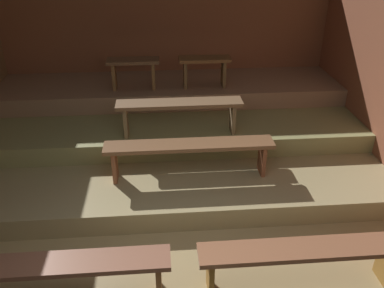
% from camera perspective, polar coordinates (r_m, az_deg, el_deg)
% --- Properties ---
extents(ground, '(6.49, 5.67, 0.08)m').
position_cam_1_polar(ground, '(5.81, -2.35, -5.49)').
color(ground, '#9D8759').
extents(wall_back, '(6.49, 0.06, 2.55)m').
position_cam_1_polar(wall_back, '(7.54, -3.47, 13.51)').
color(wall_back, '#995B3D').
rests_on(wall_back, ground).
extents(platform_lower, '(5.69, 3.52, 0.28)m').
position_cam_1_polar(platform_lower, '(6.29, -2.67, -0.74)').
color(platform_lower, tan).
rests_on(platform_lower, ground).
extents(platform_middle, '(5.69, 2.36, 0.28)m').
position_cam_1_polar(platform_middle, '(6.69, -2.94, 3.73)').
color(platform_middle, '#94935B').
rests_on(platform_middle, platform_lower).
extents(platform_upper, '(5.69, 1.29, 0.28)m').
position_cam_1_polar(platform_upper, '(7.07, -3.16, 7.54)').
color(platform_upper, '#A07B5E').
rests_on(platform_upper, platform_middle).
extents(bench_floor_left, '(1.99, 0.31, 0.48)m').
position_cam_1_polar(bench_floor_left, '(4.10, -17.56, -16.22)').
color(bench_floor_left, brown).
rests_on(bench_floor_left, ground).
extents(bench_floor_right, '(1.99, 0.31, 0.48)m').
position_cam_1_polar(bench_floor_right, '(4.19, 14.94, -14.60)').
color(bench_floor_right, brown).
rests_on(bench_floor_right, ground).
extents(bench_lower_center, '(2.14, 0.31, 0.48)m').
position_cam_1_polar(bench_lower_center, '(5.18, -0.37, -0.70)').
color(bench_lower_center, brown).
rests_on(bench_lower_center, platform_lower).
extents(bench_middle_center, '(1.74, 0.31, 0.48)m').
position_cam_1_polar(bench_middle_center, '(5.69, -1.75, 5.04)').
color(bench_middle_center, brown).
rests_on(bench_middle_center, platform_middle).
extents(bench_upper_left, '(0.82, 0.31, 0.48)m').
position_cam_1_polar(bench_upper_left, '(6.69, -8.15, 10.49)').
color(bench_upper_left, brown).
rests_on(bench_upper_left, platform_upper).
extents(bench_upper_right, '(0.82, 0.31, 0.48)m').
position_cam_1_polar(bench_upper_right, '(6.72, 1.74, 10.83)').
color(bench_upper_right, brown).
rests_on(bench_upper_right, platform_upper).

